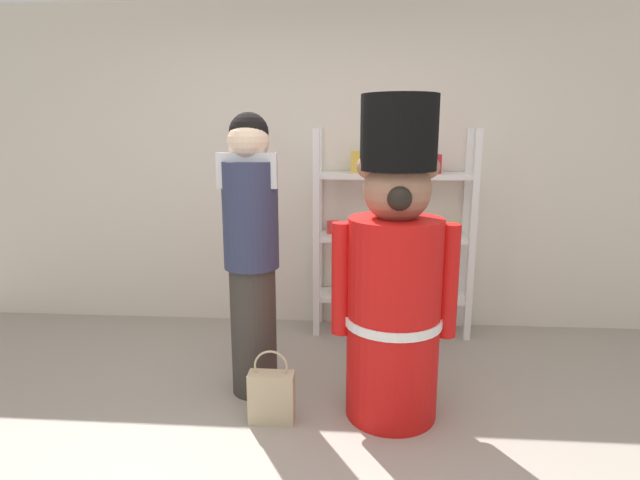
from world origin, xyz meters
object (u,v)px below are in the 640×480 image
(teddy_bear_guard, at_px, (394,279))
(person_shopper, at_px, (251,249))
(merchandise_shelf, at_px, (392,233))
(shopping_bag, at_px, (271,396))

(teddy_bear_guard, bearing_deg, person_shopper, 166.00)
(merchandise_shelf, xyz_separation_m, person_shopper, (-0.91, -1.07, 0.10))
(merchandise_shelf, bearing_deg, teddy_bear_guard, -93.24)
(teddy_bear_guard, height_order, person_shopper, teddy_bear_guard)
(merchandise_shelf, bearing_deg, shopping_bag, -117.80)
(merchandise_shelf, distance_m, teddy_bear_guard, 1.28)
(merchandise_shelf, xyz_separation_m, shopping_bag, (-0.74, -1.41, -0.66))
(shopping_bag, bearing_deg, merchandise_shelf, 62.20)
(merchandise_shelf, relative_size, shopping_bag, 3.79)
(teddy_bear_guard, xyz_separation_m, shopping_bag, (-0.67, -0.14, -0.65))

